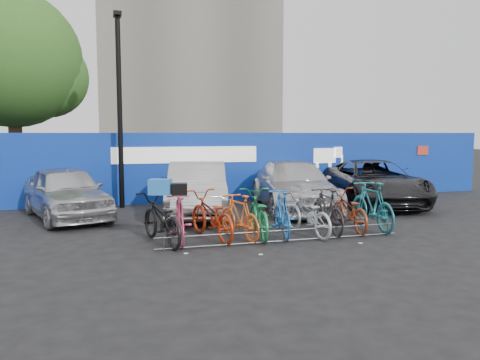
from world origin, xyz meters
name	(u,v)px	position (x,y,z in m)	size (l,w,h in m)	color
ground	(274,237)	(0.00, 0.00, 0.00)	(100.00, 100.00, 0.00)	black
hoarding	(215,167)	(0.01, 6.00, 1.20)	(22.00, 0.18, 2.40)	#0B2D9A
tree	(19,63)	(-6.77, 10.06, 5.07)	(5.40, 5.20, 7.80)	#382314
lamppost	(120,105)	(-3.20, 5.40, 3.27)	(0.25, 0.50, 6.11)	black
bike_rack	(284,236)	(0.00, -0.60, 0.16)	(5.60, 0.03, 0.30)	#595B60
car_0	(66,192)	(-4.77, 3.91, 0.74)	(1.75, 4.35, 1.48)	#B8B8BD
car_1	(197,188)	(-1.11, 3.50, 0.77)	(1.62, 4.66, 1.54)	#B3B2B7
car_2	(294,185)	(2.01, 3.63, 0.75)	(2.10, 5.17, 1.50)	silver
car_3	(373,182)	(4.97, 3.82, 0.74)	(2.46, 5.33, 1.48)	black
bike_0	(161,219)	(-2.58, 0.07, 0.54)	(0.72, 2.06, 1.08)	black
bike_1	(180,219)	(-2.17, 0.03, 0.53)	(0.50, 1.77, 1.06)	#C64164
bike_2	(211,215)	(-1.44, 0.20, 0.54)	(0.72, 2.06, 1.08)	#A82A0E
bike_3	(239,216)	(-0.82, 0.05, 0.52)	(0.49, 1.72, 1.03)	orange
bike_4	(258,214)	(-0.33, 0.16, 0.54)	(0.71, 2.05, 1.08)	#1B7A44
bike_5	(282,213)	(0.21, 0.02, 0.54)	(0.51, 1.81, 1.09)	blue
bike_6	(307,214)	(0.81, -0.02, 0.50)	(0.66, 1.90, 1.00)	#B5B9BD
bike_7	(327,211)	(1.37, 0.06, 0.54)	(0.51, 1.81, 1.09)	#262628
bike_8	(349,210)	(2.01, 0.17, 0.51)	(0.67, 1.92, 1.01)	maroon
bike_9	(372,205)	(2.63, 0.12, 0.60)	(0.57, 2.01, 1.21)	#1C6E7B
cargo_crate	(160,187)	(-2.58, 0.07, 1.25)	(0.46, 0.35, 0.33)	blue
cargo_topcase	(179,189)	(-2.17, 0.03, 1.19)	(0.34, 0.30, 0.25)	black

